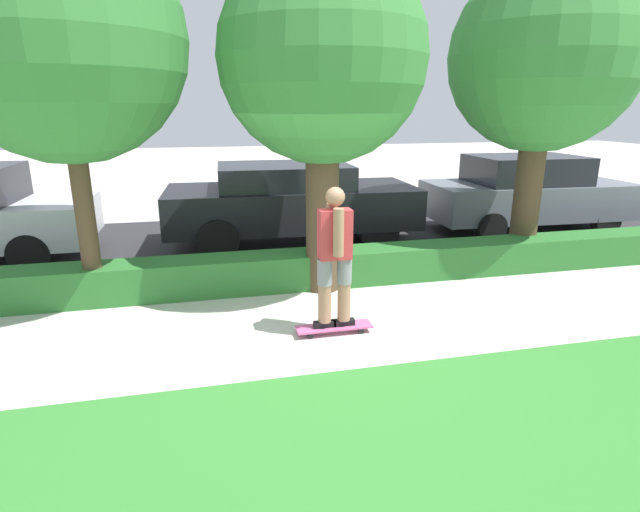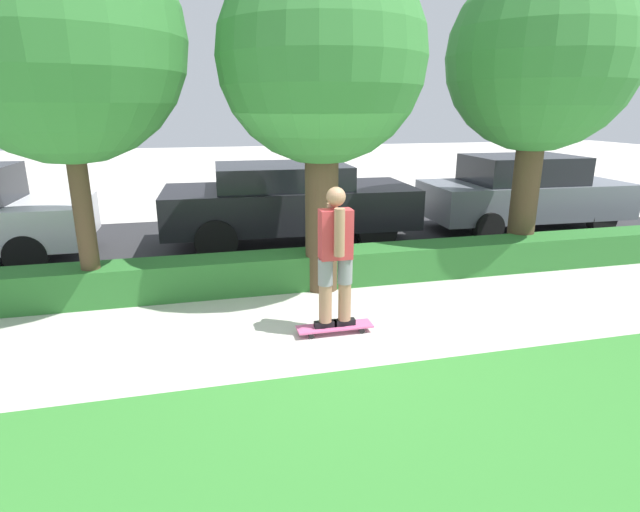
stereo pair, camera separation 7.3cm
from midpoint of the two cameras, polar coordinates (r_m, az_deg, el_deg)
name	(u,v)px [view 2 (the right image)]	position (r m, az deg, el deg)	size (l,w,h in m)	color
ground_plane	(331,329)	(6.09, 0.95, -8.36)	(60.00, 60.00, 0.00)	beige
street_asphalt	(277,242)	(9.98, -5.14, 1.63)	(17.97, 5.00, 0.01)	#2D2D30
hedge_row	(304,269)	(7.45, -2.15, -1.50)	(17.97, 0.60, 0.51)	#2D702D
skateboard	(335,327)	(5.97, 1.35, -8.12)	(0.91, 0.24, 0.09)	#DB5B93
skater_person	(335,255)	(5.66, 1.41, 0.16)	(0.49, 0.42, 1.65)	black
tree_near	(59,39)	(7.07, -27.92, 21.07)	(2.94, 2.94, 4.82)	brown
tree_mid	(322,62)	(6.97, -0.12, 21.32)	(2.75, 2.75, 4.57)	brown
tree_far	(541,59)	(9.02, 23.70, 19.90)	(2.93, 2.93, 4.80)	brown
parked_car_middle	(288,201)	(9.70, -3.85, 6.27)	(4.79, 2.13, 1.54)	black
parked_car_rear	(523,192)	(11.71, 22.04, 6.78)	(4.36, 1.95, 1.60)	slate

